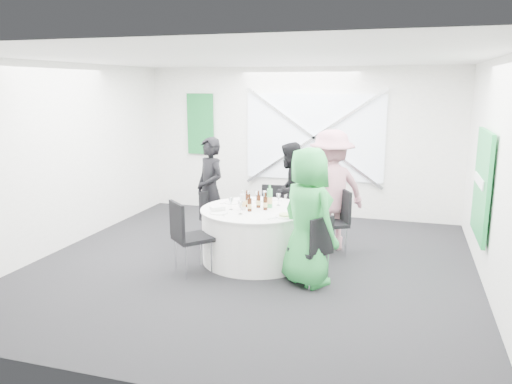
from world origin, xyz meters
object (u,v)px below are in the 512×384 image
(chair_front_left, at_px, (186,232))
(person_man_back_left, at_px, (210,189))
(banquet_table, at_px, (256,235))
(green_water_bottle, at_px, (270,198))
(chair_back, at_px, (272,208))
(clear_water_bottle, at_px, (243,202))
(person_woman_pink, at_px, (331,191))
(chair_back_left, at_px, (213,213))
(chair_back_right, at_px, (337,217))
(chair_front_right, at_px, (315,245))
(person_man_back, at_px, (290,191))
(person_woman_green, at_px, (308,217))

(chair_front_left, xyz_separation_m, person_man_back_left, (-0.27, 1.52, 0.25))
(banquet_table, xyz_separation_m, green_water_bottle, (0.17, 0.12, 0.51))
(chair_back, height_order, clear_water_bottle, clear_water_bottle)
(person_woman_pink, bearing_deg, chair_back_left, -33.85)
(chair_back_left, distance_m, person_woman_pink, 1.88)
(chair_back_right, relative_size, chair_front_right, 1.08)
(banquet_table, relative_size, clear_water_bottle, 5.67)
(person_man_back_left, bearing_deg, chair_front_right, 0.88)
(banquet_table, relative_size, chair_front_right, 1.74)
(person_man_back, bearing_deg, chair_front_right, 31.86)
(person_woman_pink, relative_size, person_woman_green, 1.05)
(green_water_bottle, xyz_separation_m, clear_water_bottle, (-0.33, -0.22, -0.03))
(chair_back_left, relative_size, person_woman_pink, 0.45)
(banquet_table, bearing_deg, chair_back_left, 147.02)
(chair_front_left, bearing_deg, banquet_table, -90.00)
(chair_back_right, distance_m, clear_water_bottle, 1.44)
(chair_back, relative_size, person_man_back_left, 0.52)
(chair_back_right, relative_size, person_woman_pink, 0.53)
(chair_back, bearing_deg, chair_front_right, -63.73)
(person_woman_green, bearing_deg, green_water_bottle, -10.97)
(person_man_back, height_order, person_woman_green, person_woman_green)
(chair_front_right, relative_size, chair_front_left, 0.91)
(chair_back_left, height_order, clear_water_bottle, clear_water_bottle)
(chair_front_left, relative_size, person_man_back, 0.63)
(chair_back_left, distance_m, person_man_back_left, 0.40)
(chair_front_right, bearing_deg, chair_back_right, -149.12)
(person_woman_pink, distance_m, clear_water_bottle, 1.42)
(banquet_table, relative_size, green_water_bottle, 4.72)
(chair_back, xyz_separation_m, chair_back_left, (-0.81, -0.55, -0.02))
(clear_water_bottle, bearing_deg, banquet_table, 32.06)
(chair_front_left, bearing_deg, chair_back_right, -99.46)
(banquet_table, xyz_separation_m, person_woman_pink, (0.93, 0.81, 0.53))
(green_water_bottle, height_order, clear_water_bottle, green_water_bottle)
(chair_back_left, distance_m, green_water_bottle, 1.22)
(person_man_back_left, height_order, person_woman_pink, person_woman_pink)
(chair_back, distance_m, person_woman_green, 2.03)
(person_man_back_left, height_order, person_man_back, person_man_back_left)
(chair_back_right, height_order, person_man_back, person_man_back)
(chair_front_right, xyz_separation_m, chair_front_left, (-1.68, -0.12, 0.06))
(chair_front_right, xyz_separation_m, person_woman_pink, (-0.04, 1.48, 0.39))
(chair_back_left, relative_size, clear_water_bottle, 3.00)
(chair_back_right, distance_m, chair_front_right, 1.28)
(person_woman_green, relative_size, green_water_bottle, 5.25)
(chair_front_right, bearing_deg, banquet_table, -90.00)
(chair_back, relative_size, person_man_back, 0.55)
(chair_back_right, relative_size, chair_front_left, 0.98)
(chair_back_left, distance_m, person_woman_green, 2.16)
(green_water_bottle, bearing_deg, banquet_table, -144.63)
(green_water_bottle, bearing_deg, chair_front_left, -134.29)
(person_man_back_left, bearing_deg, green_water_bottle, 8.57)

